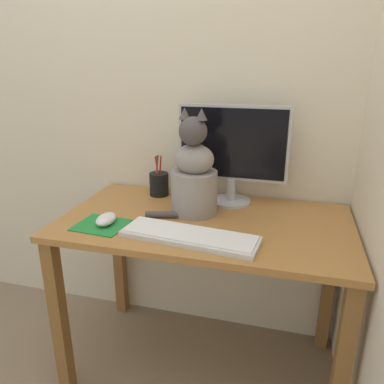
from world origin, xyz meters
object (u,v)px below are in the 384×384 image
at_px(keyboard, 190,236).
at_px(computer_mouse_left, 106,219).
at_px(cat, 194,176).
at_px(pen_cup, 159,184).
at_px(monitor, 232,150).

bearing_deg(keyboard, computer_mouse_left, -179.38).
height_order(computer_mouse_left, cat, cat).
bearing_deg(cat, pen_cup, 147.62).
relative_size(keyboard, cat, 1.17).
distance_m(computer_mouse_left, cat, 0.37).
bearing_deg(keyboard, cat, 107.80).
bearing_deg(computer_mouse_left, keyboard, -5.69).
relative_size(monitor, computer_mouse_left, 4.33).
height_order(keyboard, computer_mouse_left, computer_mouse_left).
bearing_deg(cat, computer_mouse_left, -138.76).
relative_size(cat, pen_cup, 2.28).
relative_size(monitor, cat, 1.10).
relative_size(computer_mouse_left, pen_cup, 0.58).
bearing_deg(monitor, pen_cup, 178.83).
bearing_deg(computer_mouse_left, monitor, 41.13).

